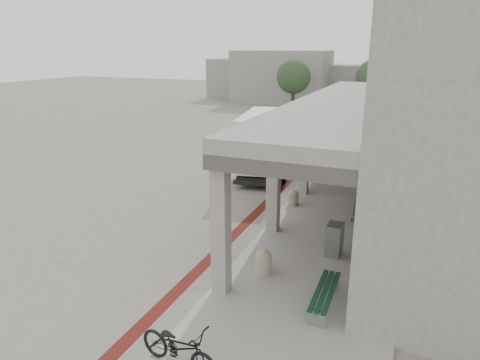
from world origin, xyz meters
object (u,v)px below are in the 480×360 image
at_px(bench, 325,295).
at_px(bicycle_black, 179,347).
at_px(fedex_truck, 270,139).
at_px(utility_cabinet, 334,239).

relative_size(bench, bicycle_black, 1.06).
bearing_deg(bicycle_black, fedex_truck, 21.86).
bearing_deg(fedex_truck, bicycle_black, -87.89).
bearing_deg(fedex_truck, bench, -74.98).
height_order(bench, bicycle_black, bicycle_black).
height_order(fedex_truck, bench, fedex_truck).
xyz_separation_m(bench, bicycle_black, (-2.10, -3.00, 0.15)).
bearing_deg(utility_cabinet, bench, -80.95).
bearing_deg(bench, utility_cabinet, 95.61).
height_order(fedex_truck, bicycle_black, fedex_truck).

